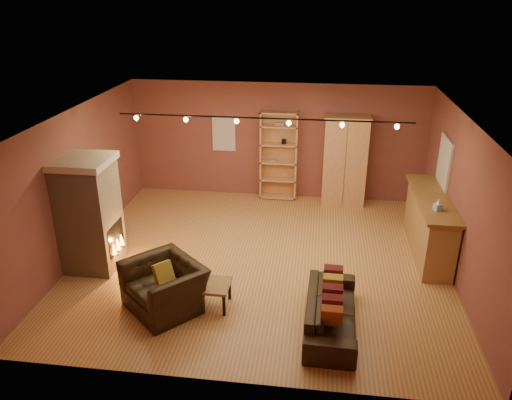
# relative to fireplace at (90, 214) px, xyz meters

# --- Properties ---
(floor) EXTENTS (7.00, 7.00, 0.00)m
(floor) POSITION_rel_fireplace_xyz_m (3.04, 0.60, -1.06)
(floor) COLOR #9E6C38
(floor) RESTS_ON ground
(ceiling) EXTENTS (7.00, 7.00, 0.00)m
(ceiling) POSITION_rel_fireplace_xyz_m (3.04, 0.60, 1.74)
(ceiling) COLOR brown
(ceiling) RESTS_ON back_wall
(back_wall) EXTENTS (7.00, 0.02, 2.80)m
(back_wall) POSITION_rel_fireplace_xyz_m (3.04, 3.85, 0.34)
(back_wall) COLOR brown
(back_wall) RESTS_ON floor
(left_wall) EXTENTS (0.02, 6.50, 2.80)m
(left_wall) POSITION_rel_fireplace_xyz_m (-0.46, 0.60, 0.34)
(left_wall) COLOR brown
(left_wall) RESTS_ON floor
(right_wall) EXTENTS (0.02, 6.50, 2.80)m
(right_wall) POSITION_rel_fireplace_xyz_m (6.54, 0.60, 0.34)
(right_wall) COLOR brown
(right_wall) RESTS_ON floor
(fireplace) EXTENTS (1.01, 0.98, 2.12)m
(fireplace) POSITION_rel_fireplace_xyz_m (0.00, 0.00, 0.00)
(fireplace) COLOR tan
(fireplace) RESTS_ON floor
(back_window) EXTENTS (0.56, 0.04, 0.86)m
(back_window) POSITION_rel_fireplace_xyz_m (1.74, 3.83, 0.49)
(back_window) COLOR silver
(back_window) RESTS_ON back_wall
(bookcase) EXTENTS (0.89, 0.34, 2.17)m
(bookcase) POSITION_rel_fireplace_xyz_m (3.10, 3.74, 0.04)
(bookcase) COLOR tan
(bookcase) RESTS_ON floor
(armoire) EXTENTS (1.06, 0.60, 2.14)m
(armoire) POSITION_rel_fireplace_xyz_m (4.66, 3.58, 0.02)
(armoire) COLOR tan
(armoire) RESTS_ON floor
(bar_counter) EXTENTS (0.65, 2.47, 1.18)m
(bar_counter) POSITION_rel_fireplace_xyz_m (6.24, 1.32, -0.46)
(bar_counter) COLOR tan
(bar_counter) RESTS_ON floor
(tissue_box) EXTENTS (0.15, 0.15, 0.21)m
(tissue_box) POSITION_rel_fireplace_xyz_m (6.19, 0.72, 0.21)
(tissue_box) COLOR #81B8CE
(tissue_box) RESTS_ON bar_counter
(right_window) EXTENTS (0.05, 0.90, 1.00)m
(right_window) POSITION_rel_fireplace_xyz_m (6.51, 2.00, 0.59)
(right_window) COLOR silver
(right_window) RESTS_ON right_wall
(loveseat) EXTENTS (0.61, 1.93, 0.79)m
(loveseat) POSITION_rel_fireplace_xyz_m (4.36, -1.30, -0.67)
(loveseat) COLOR black
(loveseat) RESTS_ON floor
(armchair) EXTENTS (1.42, 1.39, 1.05)m
(armchair) POSITION_rel_fireplace_xyz_m (1.69, -1.12, -0.53)
(armchair) COLOR black
(armchair) RESTS_ON floor
(coffee_table) EXTENTS (0.56, 0.56, 0.42)m
(coffee_table) POSITION_rel_fireplace_xyz_m (2.46, -0.99, -0.70)
(coffee_table) COLOR olive
(coffee_table) RESTS_ON floor
(track_rail) EXTENTS (5.20, 0.09, 0.13)m
(track_rail) POSITION_rel_fireplace_xyz_m (3.04, 0.80, 1.63)
(track_rail) COLOR black
(track_rail) RESTS_ON ceiling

